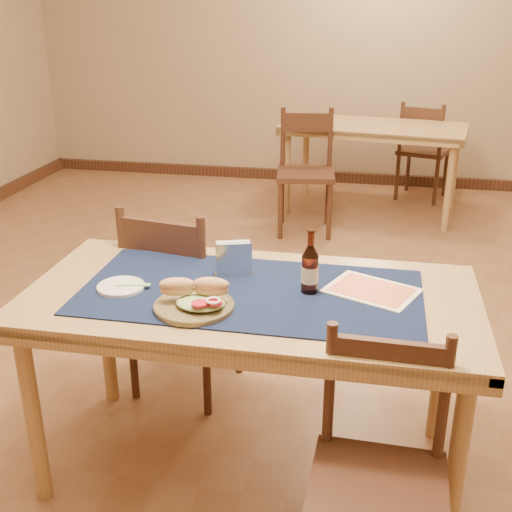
% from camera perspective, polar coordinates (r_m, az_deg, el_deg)
% --- Properties ---
extents(room, '(6.04, 7.04, 2.84)m').
position_cam_1_polar(room, '(2.87, 2.78, 15.53)').
color(room, brown).
rests_on(room, ground).
extents(main_table, '(1.60, 0.80, 0.75)m').
position_cam_1_polar(main_table, '(2.31, -0.48, -5.11)').
color(main_table, '#A27F4C').
rests_on(main_table, ground).
extents(placemat, '(1.20, 0.60, 0.01)m').
position_cam_1_polar(placemat, '(2.28, -0.48, -3.19)').
color(placemat, '#10193C').
rests_on(placemat, main_table).
extents(baseboard, '(6.00, 7.00, 0.10)m').
position_cam_1_polar(baseboard, '(3.30, 2.35, -8.43)').
color(baseboard, '#412417').
rests_on(baseboard, ground).
extents(back_table, '(1.57, 0.95, 0.75)m').
position_cam_1_polar(back_table, '(5.49, 10.43, 10.58)').
color(back_table, '#A27F4C').
rests_on(back_table, ground).
extents(chair_main_far, '(0.49, 0.49, 0.93)m').
position_cam_1_polar(chair_main_far, '(2.88, -6.69, -3.62)').
color(chair_main_far, '#412417').
rests_on(chair_main_far, ground).
extents(chair_main_near, '(0.40, 0.40, 0.85)m').
position_cam_1_polar(chair_main_near, '(1.99, 10.87, -18.67)').
color(chair_main_near, '#412417').
rests_on(chair_main_near, ground).
extents(chair_back_near, '(0.48, 0.48, 0.94)m').
position_cam_1_polar(chair_back_near, '(5.01, 4.44, 7.66)').
color(chair_back_near, '#412417').
rests_on(chair_back_near, ground).
extents(chair_back_far, '(0.51, 0.51, 0.88)m').
position_cam_1_polar(chair_back_far, '(6.00, 14.62, 9.16)').
color(chair_back_far, '#412417').
rests_on(chair_back_far, ground).
extents(sandwich_plate, '(0.27, 0.27, 0.10)m').
position_cam_1_polar(sandwich_plate, '(2.15, -5.40, -3.99)').
color(sandwich_plate, brown).
rests_on(sandwich_plate, placemat).
extents(side_plate, '(0.17, 0.17, 0.01)m').
position_cam_1_polar(side_plate, '(2.34, -11.92, -2.66)').
color(side_plate, silver).
rests_on(side_plate, placemat).
extents(fork, '(0.13, 0.05, 0.00)m').
position_cam_1_polar(fork, '(2.33, -10.70, -2.57)').
color(fork, '#82BB66').
rests_on(fork, side_plate).
extents(beer_bottle, '(0.06, 0.06, 0.23)m').
position_cam_1_polar(beer_bottle, '(2.24, 4.81, -1.18)').
color(beer_bottle, '#48180D').
rests_on(beer_bottle, placemat).
extents(napkin_holder, '(0.15, 0.09, 0.13)m').
position_cam_1_polar(napkin_holder, '(2.39, -1.99, -0.28)').
color(napkin_holder, silver).
rests_on(napkin_holder, placemat).
extents(menu_card, '(0.37, 0.32, 0.01)m').
position_cam_1_polar(menu_card, '(2.31, 10.26, -3.00)').
color(menu_card, '#F3E7B7').
rests_on(menu_card, placemat).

